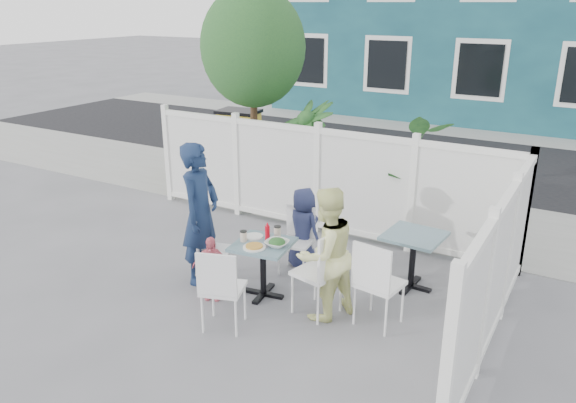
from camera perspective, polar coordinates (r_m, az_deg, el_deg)
The scene contains 30 objects.
ground at distance 6.83m, azimuth -7.30°, elevation -9.51°, with size 80.00×80.00×0.00m, color slate.
near_sidewalk at distance 9.83m, azimuth 6.13°, elevation -0.11°, with size 24.00×2.60×0.01m, color gray.
street at distance 13.16m, azimuth 12.79°, elevation 4.60°, with size 24.00×5.00×0.01m, color black.
far_sidewalk at distance 16.07m, azimuth 16.23°, elevation 7.00°, with size 24.00×1.60×0.01m, color gray.
building at distance 19.15m, azimuth 18.31°, elevation 17.80°, with size 11.00×6.00×6.00m.
fence_back at distance 8.34m, azimuth 2.99°, elevation 2.00°, with size 5.86×0.08×1.60m.
fence_right at distance 5.90m, azimuth 20.39°, elevation -7.02°, with size 0.08×3.66×1.60m.
tree at distance 9.62m, azimuth -3.62°, elevation 15.33°, with size 1.80×1.62×3.59m.
utility_cabinet at distance 10.95m, azimuth -4.93°, elevation 5.56°, with size 0.71×0.51×1.32m, color gold.
potted_shrub_a at distance 9.15m, azimuth 1.90°, elevation 4.47°, with size 1.03×1.03×1.83m, color #1D4923.
potted_shrub_b at distance 8.42m, azimuth 12.28°, elevation 2.01°, with size 1.48×1.28×1.64m, color #1D4923.
main_table at distance 6.57m, azimuth -2.56°, elevation -5.45°, with size 0.72×0.72×0.68m.
spare_table at distance 6.91m, azimuth 12.63°, elevation -4.48°, with size 0.71×0.71×0.70m.
chair_left at distance 6.99m, azimuth -7.80°, elevation -4.29°, with size 0.45×0.46×0.85m.
chair_right at distance 6.15m, azimuth 3.61°, elevation -6.64°, with size 0.54×0.55×1.02m.
chair_back at distance 7.19m, azimuth 1.02°, elevation -3.38°, with size 0.43×0.42×0.85m.
chair_near at distance 5.92m, azimuth -6.88°, elevation -8.36°, with size 0.53×0.52×0.94m.
chair_spare at distance 6.00m, azimuth 8.94°, elevation -7.75°, with size 0.51×0.49×0.99m.
man at distance 6.89m, azimuth -8.90°, elevation -1.22°, with size 0.64×0.42×1.76m, color #162646.
woman at distance 6.08m, azimuth 3.84°, elevation -5.32°, with size 0.73×0.57×1.50m, color #E7EF55.
boy at distance 7.25m, azimuth 1.59°, elevation -2.78°, with size 0.53×0.35×1.09m, color #23294E.
toddler at distance 6.62m, azimuth -7.79°, elevation -6.71°, with size 0.46×0.19×0.78m, color #E66A7E.
plate_main at distance 6.38m, azimuth -3.45°, elevation -4.67°, with size 0.26×0.26×0.02m, color white.
plate_side at distance 6.67m, azimuth -3.50°, elevation -3.56°, with size 0.22×0.22×0.02m, color white.
salad_bowl at distance 6.41m, azimuth -1.12°, elevation -4.28°, with size 0.26×0.26×0.06m, color white.
coffee_cup_a at distance 6.55m, azimuth -4.55°, elevation -3.57°, with size 0.08×0.08×0.12m, color beige.
coffee_cup_b at distance 6.65m, azimuth -1.08°, elevation -3.10°, with size 0.08×0.08×0.12m, color beige.
ketchup_bottle at distance 6.54m, azimuth -2.11°, elevation -3.25°, with size 0.06×0.06×0.18m, color #BE0415.
salt_shaker at distance 6.70m, azimuth -2.09°, elevation -3.18°, with size 0.03×0.03×0.07m, color white.
pepper_shaker at distance 6.71m, azimuth -1.99°, elevation -3.15°, with size 0.03×0.03×0.07m, color black.
Camera 1 is at (3.70, -4.69, 3.31)m, focal length 35.00 mm.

